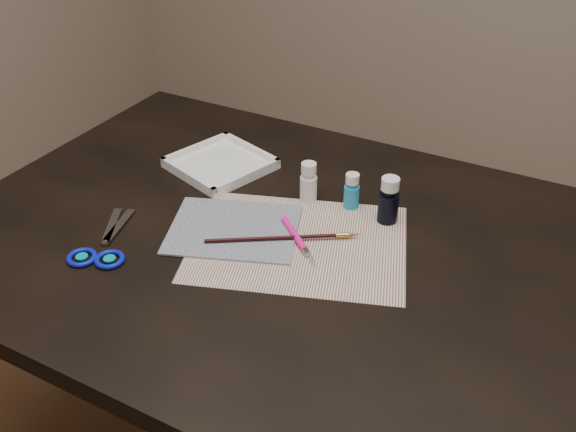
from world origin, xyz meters
The scene contains 10 objects.
table centered at (0.00, 0.00, 0.38)m, with size 1.30×0.90×0.75m, color black.
paper centered at (0.02, 0.00, 0.75)m, with size 0.40×0.30×0.00m, color silver.
canvas centered at (-0.10, -0.03, 0.75)m, with size 0.24×0.19×0.00m, color #111A32.
paint_bottle_white centered at (-0.03, 0.14, 0.79)m, with size 0.03×0.03×0.08m, color white.
paint_bottle_cyan centered at (0.06, 0.16, 0.79)m, with size 0.03×0.03×0.08m, color #1E93C4.
paint_bottle_navy centered at (0.14, 0.14, 0.80)m, with size 0.04×0.04×0.10m, color black.
paintbrush centered at (0.00, -0.01, 0.76)m, with size 0.29×0.01×0.01m, color black, non-canonical shape.
craft_knife centered at (0.03, -0.01, 0.76)m, with size 0.16×0.01×0.01m, color #FF1996, non-canonical shape.
scissors centered at (-0.30, -0.17, 0.76)m, with size 0.21×0.11×0.01m, color silver, non-canonical shape.
palette_tray centered at (-0.26, 0.17, 0.76)m, with size 0.19×0.19×0.02m, color white.
Camera 1 is at (0.46, -0.86, 1.45)m, focal length 40.00 mm.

